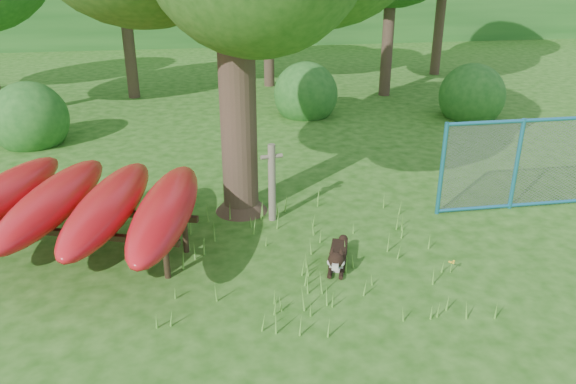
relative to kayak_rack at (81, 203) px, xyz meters
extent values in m
plane|color=#1C4B0F|center=(2.82, -1.58, -0.87)|extent=(80.00, 80.00, 0.00)
cylinder|color=#38281E|center=(2.44, 1.24, 1.54)|extent=(0.73, 0.73, 4.82)
cone|color=#38281E|center=(2.44, 1.24, -0.63)|extent=(1.10, 1.10, 0.48)
cylinder|color=#38281E|center=(3.01, 1.12, 2.21)|extent=(1.37, 0.35, 1.03)
cylinder|color=#38281E|center=(2.01, 1.53, 2.60)|extent=(0.94, 0.88, 0.99)
cylinder|color=#655D4C|center=(2.93, 0.78, -0.19)|extent=(0.14, 0.14, 1.37)
cylinder|color=#655D4C|center=(2.93, 0.78, 0.28)|extent=(0.37, 0.13, 0.07)
cylinder|color=black|center=(1.21, -0.84, -0.60)|extent=(0.11, 0.11, 0.55)
cylinder|color=black|center=(-1.21, 0.84, -0.60)|extent=(0.11, 0.11, 0.55)
cylinder|color=black|center=(1.47, -0.12, -0.60)|extent=(0.11, 0.11, 0.55)
cube|color=black|center=(-0.13, -0.36, -0.30)|extent=(3.12, 1.20, 0.09)
cube|color=black|center=(0.13, 0.36, -0.30)|extent=(3.12, 1.20, 0.09)
ellipsoid|color=red|center=(-1.24, 0.45, 0.00)|extent=(1.63, 3.37, 0.53)
ellipsoid|color=red|center=(-0.41, 0.15, 0.00)|extent=(1.53, 3.37, 0.53)
ellipsoid|color=red|center=(0.41, -0.15, 0.00)|extent=(1.42, 3.37, 0.53)
ellipsoid|color=red|center=(1.24, -0.45, 0.00)|extent=(1.32, 3.37, 0.53)
cube|color=black|center=(3.70, -0.80, -0.76)|extent=(0.43, 0.67, 0.22)
cube|color=beige|center=(3.62, -1.05, -0.77)|extent=(0.23, 0.18, 0.20)
sphere|color=black|center=(3.56, -1.20, -0.60)|extent=(0.23, 0.23, 0.23)
cube|color=beige|center=(3.53, -1.31, -0.64)|extent=(0.13, 0.15, 0.08)
sphere|color=beige|center=(3.49, -1.20, -0.64)|extent=(0.11, 0.11, 0.11)
sphere|color=beige|center=(3.63, -1.25, -0.64)|extent=(0.11, 0.11, 0.11)
cone|color=black|center=(3.52, -1.15, -0.47)|extent=(0.12, 0.12, 0.11)
cone|color=black|center=(3.64, -1.19, -0.47)|extent=(0.09, 0.11, 0.11)
cylinder|color=black|center=(3.50, -1.15, -0.83)|extent=(0.15, 0.28, 0.06)
cylinder|color=black|center=(3.65, -1.21, -0.83)|extent=(0.15, 0.28, 0.06)
sphere|color=black|center=(3.86, -0.49, -0.67)|extent=(0.14, 0.14, 0.14)
torus|color=blue|center=(3.59, -1.14, -0.65)|extent=(0.23, 0.14, 0.23)
cylinder|color=teal|center=(5.84, 0.55, -0.04)|extent=(0.07, 0.07, 1.67)
cylinder|color=teal|center=(7.23, 0.56, -0.04)|extent=(0.07, 0.07, 1.67)
cylinder|color=teal|center=(7.23, 0.56, 0.76)|extent=(2.78, 0.07, 0.06)
cylinder|color=teal|center=(7.23, 0.56, -0.82)|extent=(2.78, 0.07, 0.06)
plane|color=gray|center=(7.23, 0.56, -0.04)|extent=(2.78, 0.01, 2.78)
cylinder|color=#589A32|center=(5.23, -1.38, -0.78)|extent=(0.02, 0.02, 0.17)
sphere|color=yellow|center=(5.23, -1.38, -0.70)|extent=(0.03, 0.03, 0.03)
sphere|color=yellow|center=(5.26, -1.37, -0.69)|extent=(0.03, 0.03, 0.03)
sphere|color=yellow|center=(5.20, -1.35, -0.71)|extent=(0.03, 0.03, 0.03)
sphere|color=yellow|center=(5.24, -1.41, -0.70)|extent=(0.03, 0.03, 0.03)
sphere|color=yellow|center=(5.21, -1.39, -0.69)|extent=(0.03, 0.03, 0.03)
cylinder|color=#38281E|center=(-0.18, 10.42, 1.75)|extent=(0.36, 0.36, 5.25)
cylinder|color=#38281E|center=(4.32, 11.42, 1.05)|extent=(0.36, 0.36, 3.85)
cylinder|color=#38281E|center=(7.82, 9.42, 1.51)|extent=(0.36, 0.36, 4.76)
cylinder|color=#38281E|center=(10.82, 12.42, 1.58)|extent=(0.36, 0.36, 4.90)
sphere|color=#1C561B|center=(-2.18, 5.92, -0.87)|extent=(1.80, 1.80, 1.80)
sphere|color=#1C561B|center=(9.32, 6.42, -0.87)|extent=(1.80, 1.80, 1.80)
sphere|color=#1C561B|center=(4.82, 7.42, -0.87)|extent=(1.80, 1.80, 1.80)
camera|label=1|loc=(1.77, -7.89, 3.36)|focal=35.00mm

